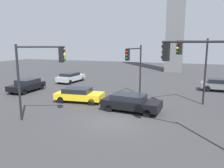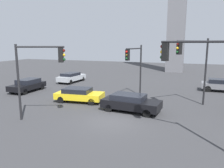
{
  "view_description": "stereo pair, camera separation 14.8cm",
  "coord_description": "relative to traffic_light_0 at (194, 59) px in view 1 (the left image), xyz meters",
  "views": [
    {
      "loc": [
        4.75,
        -13.9,
        5.37
      ],
      "look_at": [
        -1.7,
        4.59,
        1.73
      ],
      "focal_mm": 35.25,
      "sensor_mm": 36.0,
      "label": 1
    },
    {
      "loc": [
        4.89,
        -13.85,
        5.37
      ],
      "look_at": [
        -1.7,
        4.59,
        1.73
      ],
      "focal_mm": 35.25,
      "sensor_mm": 36.0,
      "label": 2
    }
  ],
  "objects": [
    {
      "name": "ground_plane",
      "position": [
        -5.13,
        -5.62,
        -4.11
      ],
      "size": [
        97.42,
        97.42,
        0.0
      ],
      "primitive_type": "plane",
      "color": "#38383A"
    },
    {
      "name": "traffic_light_0",
      "position": [
        0.0,
        0.0,
        0.0
      ],
      "size": [
        2.5,
        2.48,
        5.78
      ],
      "rotation": [
        0.0,
        0.0,
        -2.36
      ],
      "color": "black",
      "rests_on": "ground_plane"
    },
    {
      "name": "traffic_light_1",
      "position": [
        -10.0,
        -7.0,
        -0.29
      ],
      "size": [
        3.15,
        1.41,
        5.32
      ],
      "rotation": [
        0.0,
        0.0,
        0.38
      ],
      "color": "black",
      "rests_on": "ground_plane"
    },
    {
      "name": "traffic_light_2",
      "position": [
        -5.35,
        1.32,
        -0.46
      ],
      "size": [
        0.91,
        3.18,
        5.21
      ],
      "rotation": [
        0.0,
        0.0,
        -1.79
      ],
      "color": "black",
      "rests_on": "ground_plane"
    },
    {
      "name": "traffic_light_3",
      "position": [
        0.15,
        -7.43,
        -0.02
      ],
      "size": [
        3.69,
        1.29,
        5.83
      ],
      "rotation": [
        0.0,
        0.0,
        2.85
      ],
      "color": "black",
      "rests_on": "ground_plane"
    },
    {
      "name": "car_0",
      "position": [
        3.22,
        7.59,
        -3.35
      ],
      "size": [
        4.39,
        2.04,
        1.4
      ],
      "rotation": [
        0.0,
        0.0,
        -0.04
      ],
      "color": "slate",
      "rests_on": "ground_plane"
    },
    {
      "name": "car_2",
      "position": [
        -9.83,
        -1.75,
        -3.42
      ],
      "size": [
        4.51,
        2.38,
        1.29
      ],
      "rotation": [
        0.0,
        0.0,
        0.1
      ],
      "color": "yellow",
      "rests_on": "ground_plane"
    },
    {
      "name": "car_3",
      "position": [
        -4.55,
        -3.0,
        -3.38
      ],
      "size": [
        4.78,
        2.43,
        1.38
      ],
      "rotation": [
        0.0,
        0.0,
        -0.1
      ],
      "color": "black",
      "rests_on": "ground_plane"
    },
    {
      "name": "car_4",
      "position": [
        -17.45,
        0.3,
        -3.37
      ],
      "size": [
        2.0,
        4.28,
        1.4
      ],
      "rotation": [
        0.0,
        0.0,
        -1.58
      ],
      "color": "black",
      "rests_on": "ground_plane"
    },
    {
      "name": "car_5",
      "position": [
        -15.8,
        7.18,
        -3.38
      ],
      "size": [
        2.32,
        4.61,
        1.34
      ],
      "rotation": [
        0.0,
        0.0,
        1.48
      ],
      "color": "#ADB2B7",
      "rests_on": "ground_plane"
    }
  ]
}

